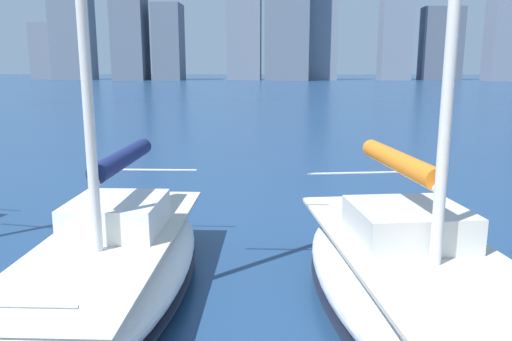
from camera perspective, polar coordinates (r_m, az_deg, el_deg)
city_skyline at (r=161.98m, az=4.85°, el=16.51°), size 165.79×24.30×44.17m
sailboat_orange at (r=8.15m, az=17.77°, el=-11.62°), size 3.92×7.68×12.37m
sailboat_navy at (r=8.81m, az=-16.17°, el=-10.11°), size 2.67×7.33×9.89m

